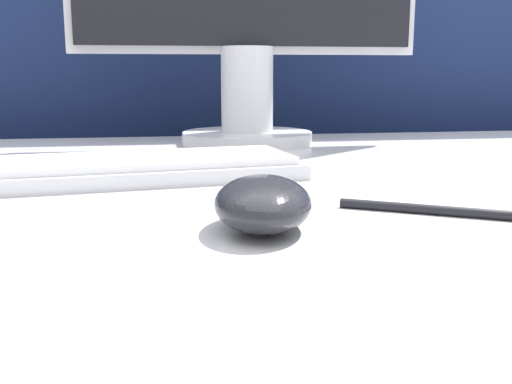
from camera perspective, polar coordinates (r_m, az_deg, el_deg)
The scene contains 4 objects.
partition_panel at distance 1.23m, azimuth -4.58°, elevation 1.55°, with size 5.00×0.03×1.31m.
computer_mouse_near at distance 0.44m, azimuth 0.65°, elevation -1.06°, with size 0.09×0.11×0.04m.
keyboard at distance 0.66m, azimuth -11.73°, elevation 2.20°, with size 0.38×0.18×0.02m.
pen at distance 0.51m, azimuth 16.06°, elevation -1.61°, with size 0.13×0.08×0.01m.
Camera 1 is at (-0.09, -0.54, 0.87)m, focal length 42.00 mm.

